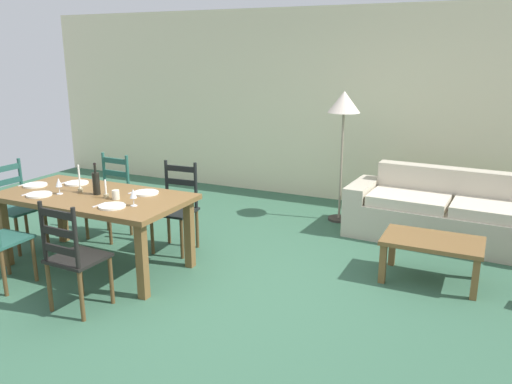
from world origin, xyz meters
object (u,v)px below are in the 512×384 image
Objects in this scene: wine_glass_near_right at (133,194)px; coffee_table at (432,246)px; dining_chair_head_west at (16,206)px; coffee_cup_primary at (116,195)px; dining_chair_near_right at (73,257)px; dining_chair_far_left at (110,197)px; standing_lamp at (344,110)px; dining_chair_far_right at (176,207)px; wine_glass_near_left at (59,183)px; dining_table at (94,203)px; wine_bottle at (96,183)px; couch at (451,216)px.

coffee_table is (2.48, 1.20, -0.51)m from wine_glass_near_right.
coffee_cup_primary is (1.46, -0.07, 0.32)m from dining_chair_head_west.
dining_chair_near_right is 1.00× the size of dining_chair_far_left.
coffee_cup_primary is at bearing -120.50° from standing_lamp.
dining_chair_far_right is 0.96m from wine_glass_near_right.
dining_chair_head_west is 5.96× the size of wine_glass_near_left.
wine_glass_near_left is at bearing -172.04° from coffee_cup_primary.
dining_table is 11.80× the size of wine_glass_near_right.
dining_chair_head_west is 0.59× the size of standing_lamp.
wine_bottle is 1.96× the size of wine_glass_near_right.
wine_glass_near_left is 1.79× the size of coffee_cup_primary.
coffee_cup_primary is at bearing -140.68° from couch.
dining_chair_far_right is (-0.01, 1.53, 0.00)m from dining_chair_near_right.
dining_chair_far_right is at bearing 98.87° from wine_glass_near_right.
dining_table is 0.89m from dining_chair_far_right.
wine_glass_near_left is 0.18× the size of coffee_table.
couch is 1.41× the size of standing_lamp.
dining_chair_near_right is 5.96× the size of wine_glass_near_left.
couch is (2.54, 2.41, -0.57)m from wine_glass_near_right.
coffee_table is (3.05, 1.04, -0.51)m from wine_bottle.
dining_chair_far_right is at bearing -149.95° from couch.
dining_chair_near_right reaches higher than couch.
wine_bottle is at bearing 32.14° from dining_table.
dining_chair_far_left is at bearing 123.82° from wine_bottle.
coffee_cup_primary is at bearing -45.62° from dining_chair_far_left.
dining_chair_near_right reaches higher than wine_glass_near_left.
dining_chair_far_left and dining_chair_far_right have the same top height.
couch is at bearing 34.84° from wine_glass_near_left.
wine_glass_near_right is at bearing -81.13° from dining_chair_far_right.
dining_table is 21.11× the size of coffee_cup_primary.
standing_lamp reaches higher than wine_glass_near_right.
standing_lamp is (1.31, 3.26, 0.93)m from dining_chair_near_right.
wine_bottle reaches higher than dining_chair_far_right.
wine_glass_near_right is at bearing -154.18° from coffee_table.
wine_bottle is at bearing 168.71° from coffee_cup_primary.
dining_chair_near_right is 4.07m from couch.
couch reaches higher than dining_table.
wine_glass_near_left is at bearing 139.70° from dining_chair_near_right.
coffee_cup_primary is at bearing 7.96° from wine_glass_near_left.
coffee_table is at bearing -47.22° from standing_lamp.
coffee_table is at bearing -92.73° from couch.
coffee_table is (4.23, 1.03, -0.12)m from dining_chair_head_west.
standing_lamp is (2.10, 2.59, 0.55)m from wine_glass_near_left.
dining_table is 1.16× the size of standing_lamp.
wine_glass_near_right is at bearing 79.19° from dining_chair_near_right.
dining_table is 0.94m from dining_chair_near_right.
dining_chair_head_west is 4.35m from coffee_table.
wine_glass_near_right is 0.18× the size of coffee_table.
couch is at bearing 22.94° from dining_chair_far_left.
coffee_table is (2.77, 1.10, -0.44)m from coffee_cup_primary.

